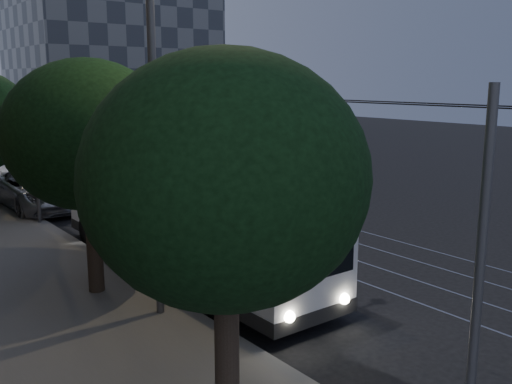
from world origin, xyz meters
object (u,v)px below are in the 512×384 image
Objects in this scene: car_white_a at (28,183)px; car_white_c at (0,166)px; trolleybus at (179,215)px; pickup_silver at (39,190)px; streetlamp_near at (168,48)px.

car_white_c is (0.56, 8.02, -0.08)m from car_white_a.
trolleybus is 1.96× the size of pickup_silver.
trolleybus reaches higher than car_white_a.
trolleybus is at bearing -82.00° from car_white_a.
streetlamp_near reaches higher than car_white_c.
pickup_silver is at bearing -90.88° from car_white_a.
car_white_c is (0.96, 11.24, -0.27)m from pickup_silver.
pickup_silver is 11.29m from car_white_c.
trolleybus is 1.14× the size of streetlamp_near.
trolleybus is at bearing -86.76° from pickup_silver.
streetlamp_near reaches higher than car_white_a.
trolleybus is 11.79m from pickup_silver.
car_white_c is (0.09, 22.97, -1.14)m from trolleybus.
pickup_silver is at bearing 85.88° from streetlamp_near.
trolleybus is at bearing -65.40° from car_white_c.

